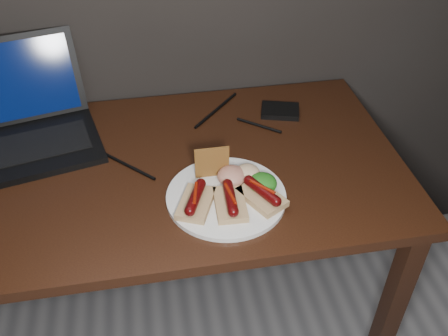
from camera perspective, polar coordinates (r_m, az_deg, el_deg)
name	(u,v)px	position (r m, az deg, el deg)	size (l,w,h in m)	color
desk	(138,194)	(1.37, -9.78, -2.96)	(1.40, 0.70, 0.75)	black
laptop	(23,124)	(1.46, -21.97, 4.70)	(0.44, 0.42, 0.25)	black
hard_drive	(280,111)	(1.51, 6.43, 6.51)	(0.11, 0.08, 0.02)	black
desk_cables	(138,142)	(1.39, -9.82, 2.93)	(0.89, 0.37, 0.01)	black
plate	(226,196)	(1.20, 0.25, -3.26)	(0.29, 0.29, 0.01)	silver
bread_sausage_left	(196,201)	(1.16, -3.26, -3.73)	(0.11, 0.13, 0.04)	tan
bread_sausage_center	(230,201)	(1.15, 0.73, -3.82)	(0.07, 0.12, 0.04)	tan
bread_sausage_right	(262,194)	(1.17, 4.35, -3.02)	(0.12, 0.13, 0.04)	tan
crispbread	(212,162)	(1.22, -1.39, 0.66)	(0.09, 0.01, 0.09)	#A16C2C
salad_greens	(263,183)	(1.20, 4.43, -1.73)	(0.07, 0.07, 0.04)	#185410
salsa_mound	(232,176)	(1.22, 0.90, -0.89)	(0.07, 0.07, 0.04)	maroon
coleslaw_mound	(247,173)	(1.23, 2.68, -0.60)	(0.06, 0.06, 0.04)	beige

